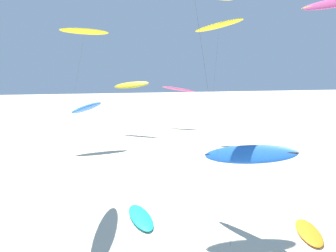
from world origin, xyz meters
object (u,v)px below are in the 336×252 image
grounded_kite_2 (309,232)px  flying_kite_0 (178,89)px  flying_kite_9 (85,31)px  grounded_kite_0 (141,217)px  flying_kite_1 (245,154)px  flying_kite_4 (88,107)px  flying_kite_5 (131,85)px  flying_kite_8 (219,25)px

grounded_kite_2 → flying_kite_0: bearing=90.8°
flying_kite_9 → grounded_kite_0: size_ratio=3.88×
flying_kite_0 → grounded_kite_0: 40.23m
flying_kite_1 → flying_kite_4: flying_kite_4 is taller
flying_kite_1 → grounded_kite_2: (4.63, -1.92, -5.91)m
flying_kite_1 → grounded_kite_0: (-7.82, 2.77, -5.91)m
flying_kite_1 → grounded_kite_0: size_ratio=2.05×
flying_kite_4 → flying_kite_5: bearing=79.9°
flying_kite_5 → flying_kite_8: flying_kite_8 is taller
flying_kite_4 → flying_kite_8: bearing=49.9°
flying_kite_9 → grounded_kite_0: bearing=-77.6°
flying_kite_0 → grounded_kite_0: size_ratio=2.07×
flying_kite_8 → flying_kite_9: (-22.81, 0.96, -1.45)m
flying_kite_1 → flying_kite_4: (-11.81, 5.26, 3.21)m
flying_kite_8 → grounded_kite_2: flying_kite_8 is taller
flying_kite_0 → flying_kite_5: bearing=-159.2°
grounded_kite_0 → flying_kite_9: bearing=102.4°
flying_kite_5 → grounded_kite_2: size_ratio=2.51×
flying_kite_5 → flying_kite_9: size_ratio=0.55×
flying_kite_9 → grounded_kite_0: (6.15, -27.96, -18.30)m
flying_kite_4 → flying_kite_0: bearing=65.7°
flying_kite_9 → flying_kite_5: bearing=36.6°
flying_kite_1 → flying_kite_5: bearing=99.7°
flying_kite_1 → flying_kite_4: bearing=156.0°
flying_kite_1 → flying_kite_0: bearing=84.3°
flying_kite_5 → grounded_kite_2: flying_kite_5 is taller
flying_kite_0 → flying_kite_5: (-10.24, -3.90, 1.21)m
flying_kite_8 → grounded_kite_2: 37.57m
flying_kite_5 → grounded_kite_0: 34.98m
grounded_kite_2 → flying_kite_4: bearing=156.4°
flying_kite_1 → flying_kite_8: size_ratio=0.47×
grounded_kite_0 → flying_kite_5: bearing=87.3°
flying_kite_0 → grounded_kite_0: flying_kite_0 is taller
flying_kite_9 → grounded_kite_0: 33.97m
flying_kite_0 → flying_kite_1: size_ratio=1.01×
flying_kite_4 → grounded_kite_2: (16.44, -7.18, -9.12)m
flying_kite_0 → flying_kite_1: (-4.01, -40.37, -2.12)m
flying_kite_0 → flying_kite_8: bearing=-65.5°
flying_kite_1 → grounded_kite_2: size_ratio=2.41×
grounded_kite_0 → flying_kite_0: bearing=72.5°
flying_kite_1 → flying_kite_8: 33.99m
flying_kite_0 → flying_kite_9: 22.84m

